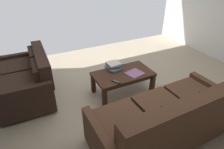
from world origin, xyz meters
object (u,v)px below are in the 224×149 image
loveseat_near (26,80)px  tv_remote (116,82)px  sofa_main (167,120)px  loose_magazine (135,73)px  coffee_table (123,76)px  book_stack (113,66)px

loveseat_near → tv_remote: 1.58m
sofa_main → loose_magazine: bearing=-100.8°
coffee_table → tv_remote: bearing=41.0°
loose_magazine → coffee_table: bearing=-132.6°
book_stack → loveseat_near: bearing=-15.8°
loveseat_near → tv_remote: bearing=146.8°
sofa_main → loveseat_near: bearing=-50.7°
tv_remote → loose_magazine: 0.45m
tv_remote → loose_magazine: size_ratio=0.58×
coffee_table → book_stack: 0.27m
sofa_main → loose_magazine: (-0.21, -1.13, 0.06)m
loveseat_near → book_stack: loveseat_near is taller
tv_remote → loveseat_near: bearing=-33.2°
book_stack → tv_remote: size_ratio=2.00×
sofa_main → loose_magazine: size_ratio=7.11×
tv_remote → coffee_table: bearing=-139.0°
book_stack → coffee_table: bearing=109.1°
sofa_main → tv_remote: 1.04m
sofa_main → loveseat_near: size_ratio=1.40×
coffee_table → loose_magazine: (-0.18, 0.10, 0.07)m
loose_magazine → tv_remote: bearing=-88.1°
coffee_table → book_stack: (0.08, -0.23, 0.12)m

